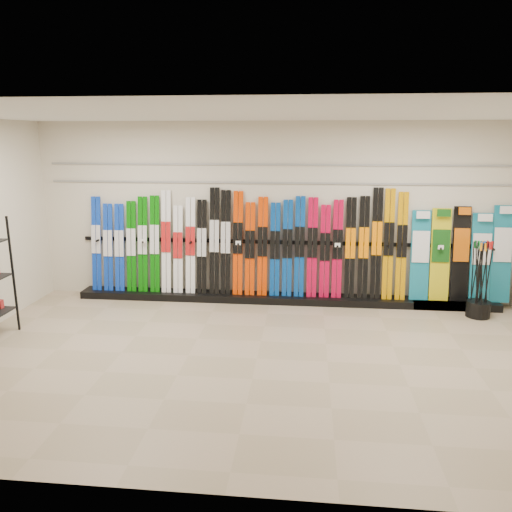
# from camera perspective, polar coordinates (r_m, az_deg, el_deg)

# --- Properties ---
(floor) EXTENTS (8.00, 8.00, 0.00)m
(floor) POSITION_cam_1_polar(r_m,az_deg,el_deg) (6.46, 0.11, -11.64)
(floor) COLOR gray
(floor) RESTS_ON ground
(back_wall) EXTENTS (8.00, 0.00, 8.00)m
(back_wall) POSITION_cam_1_polar(r_m,az_deg,el_deg) (8.44, 1.82, 4.98)
(back_wall) COLOR beige
(back_wall) RESTS_ON floor
(ceiling) EXTENTS (8.00, 8.00, 0.00)m
(ceiling) POSITION_cam_1_polar(r_m,az_deg,el_deg) (5.86, 0.12, 16.00)
(ceiling) COLOR silver
(ceiling) RESTS_ON back_wall
(ski_rack_base) EXTENTS (8.00, 0.40, 0.12)m
(ski_rack_base) POSITION_cam_1_polar(r_m,az_deg,el_deg) (8.54, 3.16, -4.87)
(ski_rack_base) COLOR black
(ski_rack_base) RESTS_ON floor
(skis) EXTENTS (5.37, 0.26, 1.82)m
(skis) POSITION_cam_1_polar(r_m,az_deg,el_deg) (8.42, -1.05, 1.13)
(skis) COLOR #0D36B2
(skis) RESTS_ON ski_rack_base
(snowboards) EXTENTS (1.59, 0.24, 1.56)m
(snowboards) POSITION_cam_1_polar(r_m,az_deg,el_deg) (8.76, 22.40, 0.08)
(snowboards) COLOR #14728C
(snowboards) RESTS_ON ski_rack_base
(pole_bin) EXTENTS (0.36, 0.36, 0.25)m
(pole_bin) POSITION_cam_1_polar(r_m,az_deg,el_deg) (8.56, 24.04, -5.55)
(pole_bin) COLOR black
(pole_bin) RESTS_ON floor
(ski_poles) EXTENTS (0.32, 0.34, 1.18)m
(ski_poles) POSITION_cam_1_polar(r_m,az_deg,el_deg) (8.42, 24.21, -2.42)
(ski_poles) COLOR black
(ski_poles) RESTS_ON pole_bin
(slatwall_rail_0) EXTENTS (7.60, 0.02, 0.03)m
(slatwall_rail_0) POSITION_cam_1_polar(r_m,az_deg,el_deg) (8.36, 1.84, 8.35)
(slatwall_rail_0) COLOR gray
(slatwall_rail_0) RESTS_ON back_wall
(slatwall_rail_1) EXTENTS (7.60, 0.02, 0.03)m
(slatwall_rail_1) POSITION_cam_1_polar(r_m,az_deg,el_deg) (8.34, 1.85, 10.41)
(slatwall_rail_1) COLOR gray
(slatwall_rail_1) RESTS_ON back_wall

